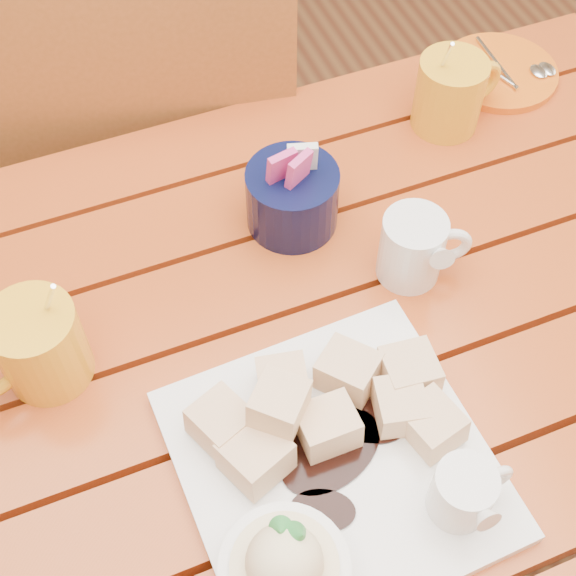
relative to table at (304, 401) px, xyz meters
name	(u,v)px	position (x,y,z in m)	size (l,w,h in m)	color
ground	(298,564)	(0.00, 0.00, -0.64)	(5.00, 5.00, 0.00)	#582B19
table	(304,401)	(0.00, 0.00, 0.00)	(1.20, 0.79, 0.75)	#A33E15
dessert_plate	(328,479)	(-0.04, -0.15, 0.14)	(0.29, 0.29, 0.12)	white
coffee_mug_left	(38,346)	(-0.26, 0.08, 0.16)	(0.12, 0.09, 0.15)	gold
coffee_mug_right	(451,92)	(0.31, 0.26, 0.16)	(0.12, 0.09, 0.15)	gold
cream_pitcher	(414,247)	(0.15, 0.06, 0.15)	(0.10, 0.09, 0.09)	white
sugar_caddy	(292,197)	(0.06, 0.18, 0.15)	(0.11, 0.11, 0.12)	black
orange_saucer	(500,72)	(0.42, 0.32, 0.11)	(0.16, 0.16, 0.02)	orange
chair_far	(143,162)	(-0.06, 0.55, -0.10)	(0.52, 0.52, 0.96)	brown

